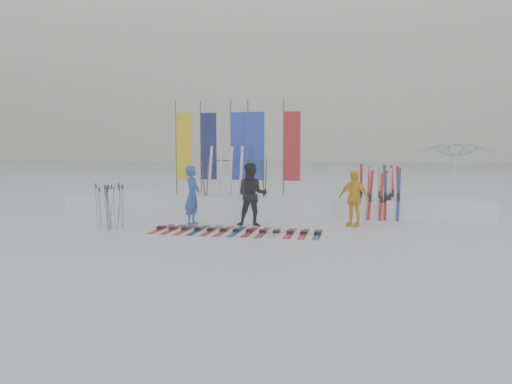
% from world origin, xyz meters
% --- Properties ---
extents(ground, '(120.00, 120.00, 0.00)m').
position_xyz_m(ground, '(0.00, 0.00, 0.00)').
color(ground, white).
rests_on(ground, ground).
extents(snow_bank, '(14.00, 1.60, 0.60)m').
position_xyz_m(snow_bank, '(0.00, 4.60, 0.30)').
color(snow_bank, white).
rests_on(snow_bank, ground).
extents(person_blue, '(0.42, 0.63, 1.70)m').
position_xyz_m(person_blue, '(-1.70, 1.83, 0.85)').
color(person_blue, '#1E50B1').
rests_on(person_blue, ground).
extents(person_black, '(0.96, 0.80, 1.79)m').
position_xyz_m(person_black, '(0.03, 1.89, 0.89)').
color(person_black, black).
rests_on(person_black, ground).
extents(person_yellow, '(1.00, 0.79, 1.58)m').
position_xyz_m(person_yellow, '(2.82, 2.45, 0.79)').
color(person_yellow, yellow).
rests_on(person_yellow, ground).
extents(tent_canopy, '(3.20, 3.24, 2.47)m').
position_xyz_m(tent_canopy, '(6.15, 5.96, 1.23)').
color(tent_canopy, white).
rests_on(tent_canopy, ground).
extents(ski_row, '(4.42, 1.67, 0.07)m').
position_xyz_m(ski_row, '(-0.18, 0.91, 0.04)').
color(ski_row, red).
rests_on(ski_row, ground).
extents(pole_cluster, '(0.83, 0.65, 1.25)m').
position_xyz_m(pole_cluster, '(-3.68, 0.71, 0.60)').
color(pole_cluster, '#595B60').
rests_on(pole_cluster, ground).
extents(feather_flags, '(4.33, 0.18, 3.20)m').
position_xyz_m(feather_flags, '(-1.19, 4.83, 2.24)').
color(feather_flags, '#383A3F').
rests_on(feather_flags, ground).
extents(ski_rack, '(2.04, 0.80, 1.23)m').
position_xyz_m(ski_rack, '(-1.04, 4.20, 1.38)').
color(ski_rack, '#383A3F').
rests_on(ski_rack, ground).
extents(upright_skis, '(1.19, 1.16, 1.70)m').
position_xyz_m(upright_skis, '(3.68, 4.04, 0.79)').
color(upright_skis, red).
rests_on(upright_skis, ground).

